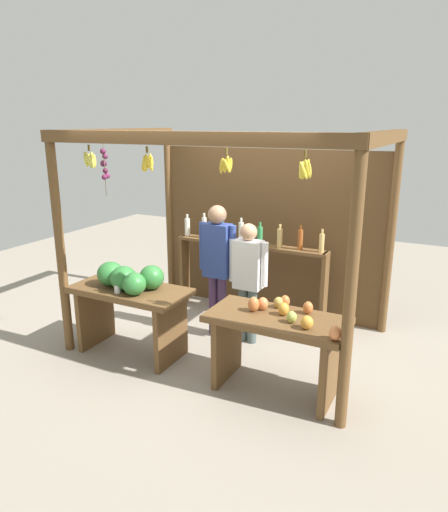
# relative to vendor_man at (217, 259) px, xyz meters

# --- Properties ---
(ground_plane) EXTENTS (12.00, 12.00, 0.00)m
(ground_plane) POSITION_rel_vendor_man_xyz_m (0.23, -0.06, -0.97)
(ground_plane) COLOR gray
(ground_plane) RESTS_ON ground
(market_stall) EXTENTS (3.26, 2.26, 2.46)m
(market_stall) POSITION_rel_vendor_man_xyz_m (0.22, 0.44, 0.47)
(market_stall) COLOR brown
(market_stall) RESTS_ON ground
(fruit_counter_left) EXTENTS (1.32, 0.64, 1.05)m
(fruit_counter_left) POSITION_rel_vendor_man_xyz_m (-0.63, -0.88, -0.26)
(fruit_counter_left) COLOR brown
(fruit_counter_left) RESTS_ON ground
(fruit_counter_right) EXTENTS (1.34, 0.65, 0.92)m
(fruit_counter_right) POSITION_rel_vendor_man_xyz_m (1.10, -0.86, -0.38)
(fruit_counter_right) COLOR brown
(fruit_counter_right) RESTS_ON ground
(bottle_shelf_unit) EXTENTS (2.09, 0.22, 1.34)m
(bottle_shelf_unit) POSITION_rel_vendor_man_xyz_m (0.07, 0.75, -0.16)
(bottle_shelf_unit) COLOR brown
(bottle_shelf_unit) RESTS_ON ground
(vendor_man) EXTENTS (0.48, 0.22, 1.61)m
(vendor_man) POSITION_rel_vendor_man_xyz_m (0.00, 0.00, 0.00)
(vendor_man) COLOR #462E51
(vendor_man) RESTS_ON ground
(vendor_woman) EXTENTS (0.48, 0.20, 1.44)m
(vendor_woman) POSITION_rel_vendor_man_xyz_m (0.41, -0.01, -0.12)
(vendor_woman) COLOR #495854
(vendor_woman) RESTS_ON ground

